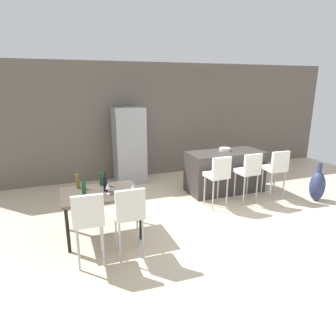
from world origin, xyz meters
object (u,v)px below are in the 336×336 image
dining_chair_near (88,218)px  wine_bottle_far (101,178)px  wine_bottle_end (78,181)px  wine_glass_right (108,186)px  fruit_bowl (225,149)px  bar_chair_left (218,174)px  kitchen_island (225,172)px  bar_chair_middle (249,170)px  wine_bottle_left (105,184)px  wine_glass_middle (133,187)px  dining_chair_far (129,211)px  floor_vase (317,186)px  wine_bottle_near (84,188)px  bar_chair_right (276,167)px  refrigerator (129,146)px  dining_table (101,196)px

dining_chair_near → wine_bottle_far: 1.18m
wine_bottle_end → wine_glass_right: 0.60m
wine_bottle_end → fruit_bowl: size_ratio=1.25×
dining_chair_near → wine_bottle_far: (0.35, 1.11, 0.16)m
bar_chair_left → kitchen_island: bearing=50.9°
kitchen_island → bar_chair_middle: bar_chair_middle is taller
wine_bottle_left → wine_bottle_far: bearing=92.7°
wine_bottle_left → wine_glass_middle: 0.48m
wine_bottle_far → wine_glass_middle: bearing=-57.9°
wine_glass_right → dining_chair_far: bearing=-75.7°
wine_bottle_far → floor_vase: bearing=-5.4°
kitchen_island → dining_chair_far: (-2.66, -1.89, 0.24)m
wine_bottle_near → floor_vase: bearing=-0.5°
wine_bottle_far → bar_chair_right: bearing=0.1°
dining_chair_far → refrigerator: 3.43m
dining_table → refrigerator: bearing=67.0°
bar_chair_left → floor_vase: size_ratio=1.28×
bar_chair_middle → wine_bottle_end: 3.33m
wine_bottle_left → wine_bottle_near: (-0.34, -0.07, -0.00)m
dining_chair_near → wine_bottle_far: wine_bottle_far is taller
wine_bottle_near → floor_vase: size_ratio=0.37×
kitchen_island → bar_chair_left: bar_chair_left is taller
dining_chair_near → wine_glass_right: bearing=60.6°
bar_chair_middle → floor_vase: 1.54m
dining_table → wine_bottle_end: size_ratio=3.82×
wine_bottle_near → bar_chair_middle: bearing=6.7°
kitchen_island → wine_bottle_near: size_ratio=5.63×
bar_chair_left → dining_chair_near: (-2.58, -1.12, 0.00)m
wine_bottle_end → dining_table: bearing=-44.6°
wine_bottle_near → dining_chair_far: bearing=-54.8°
dining_table → wine_glass_right: (0.10, -0.13, 0.20)m
wine_bottle_far → kitchen_island: bearing=15.2°
bar_chair_left → fruit_bowl: size_ratio=4.16×
fruit_bowl → wine_glass_middle: bearing=-149.4°
kitchen_island → floor_vase: size_ratio=2.08×
bar_chair_left → fruit_bowl: 1.11m
dining_chair_near → wine_bottle_end: (-0.04, 1.10, 0.17)m
dining_chair_far → wine_bottle_near: bearing=125.2°
bar_chair_right → wine_bottle_end: (-4.01, -0.02, 0.17)m
bar_chair_middle → floor_vase: bar_chair_middle is taller
bar_chair_right → wine_glass_middle: (-3.25, -0.62, 0.17)m
kitchen_island → refrigerator: 2.39m
wine_glass_middle → wine_glass_right: same height
kitchen_island → bar_chair_left: size_ratio=1.62×
wine_bottle_near → floor_vase: 4.73m
bar_chair_right → dining_chair_near: 4.13m
dining_table → wine_bottle_near: wine_bottle_near is taller
bar_chair_left → wine_glass_middle: size_ratio=6.03×
bar_chair_middle → dining_chair_near: bearing=-161.2°
dining_table → wine_glass_middle: wine_glass_middle is taller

